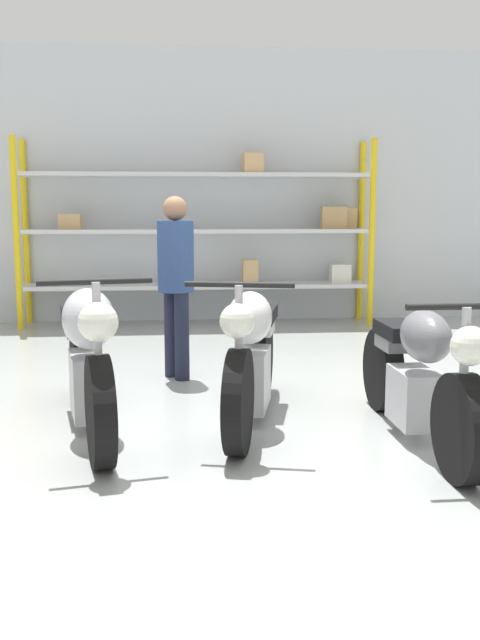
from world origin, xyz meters
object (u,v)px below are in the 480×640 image
object	(u,v)px
motorcycle_grey	(418,375)
person_browsing	(176,273)
motorcycle_silver	(88,357)
motorcycle_white	(252,356)
shelving_rack	(214,230)

from	to	relation	value
motorcycle_grey	person_browsing	xyz separation A→B (m)	(-1.55, 1.92, 0.50)
motorcycle_grey	motorcycle_silver	bearing A→B (deg)	-102.20
motorcycle_white	motorcycle_grey	size ratio (longest dim) A/B	0.96
shelving_rack	person_browsing	xyz separation A→B (m)	(-0.49, -3.09, -0.29)
motorcycle_white	motorcycle_grey	distance (m)	1.15
motorcycle_silver	motorcycle_grey	distance (m)	2.19
motorcycle_silver	motorcycle_grey	world-z (taller)	motorcycle_silver
shelving_rack	motorcycle_white	bearing A→B (deg)	-89.56
motorcycle_white	person_browsing	distance (m)	1.56
shelving_rack	person_browsing	world-z (taller)	shelving_rack
person_browsing	motorcycle_white	bearing A→B (deg)	79.97
motorcycle_white	person_browsing	world-z (taller)	person_browsing
shelving_rack	motorcycle_white	size ratio (longest dim) A/B	2.28
motorcycle_grey	motorcycle_white	bearing A→B (deg)	-117.92
motorcycle_silver	motorcycle_grey	size ratio (longest dim) A/B	1.04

